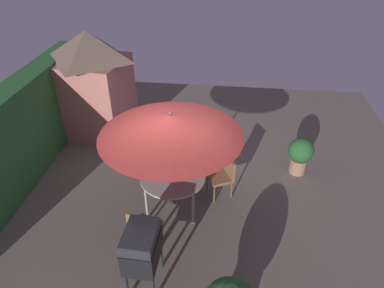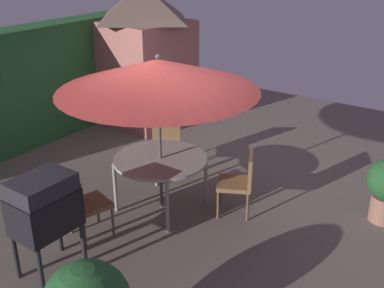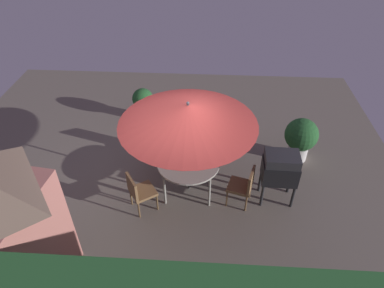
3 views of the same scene
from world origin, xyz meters
TOP-DOWN VIEW (x-y plane):
  - ground_plane at (0.00, 0.00)m, footprint 11.00×11.00m
  - patio_table at (-0.60, 0.01)m, footprint 1.30×1.30m
  - patio_umbrella at (-0.60, 0.01)m, footprint 2.66×2.66m
  - bbq_grill at (-2.44, 0.19)m, footprint 0.71×0.52m
  - chair_near_shed at (0.34, 0.64)m, footprint 0.64×0.64m
  - chair_far_side at (-1.74, 0.35)m, footprint 0.58×0.57m
  - chair_toward_hedge at (-0.10, -0.98)m, footprint 0.62×0.62m
  - potted_plant_by_shed at (-3.14, -1.18)m, footprint 0.77×0.77m
  - potted_plant_by_grill at (0.84, -2.70)m, footprint 0.58×0.58m

SIDE VIEW (x-z plane):
  - ground_plane at x=0.00m, z-range 0.00..0.00m
  - potted_plant_by_grill at x=0.84m, z-range 0.07..0.97m
  - chair_near_shed at x=0.34m, z-range 0.07..0.97m
  - chair_far_side at x=-1.74m, z-range 0.07..0.97m
  - chair_toward_hedge at x=-0.10m, z-range 0.07..0.97m
  - potted_plant_by_shed at x=-3.14m, z-range 0.08..1.17m
  - patio_table at x=-0.60m, z-range 0.33..1.10m
  - bbq_grill at x=-2.44m, z-range 0.25..1.45m
  - patio_umbrella at x=-0.60m, z-range 0.84..3.05m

